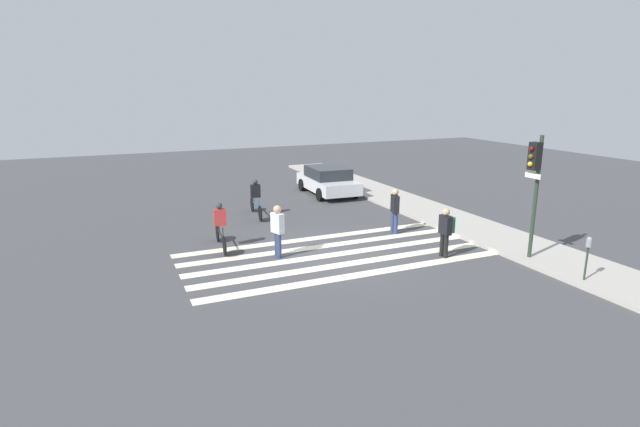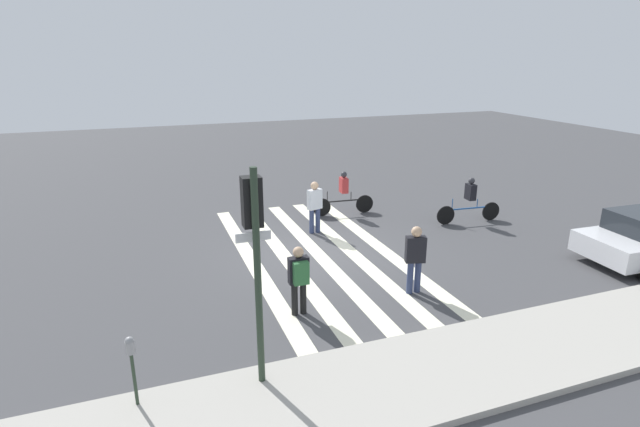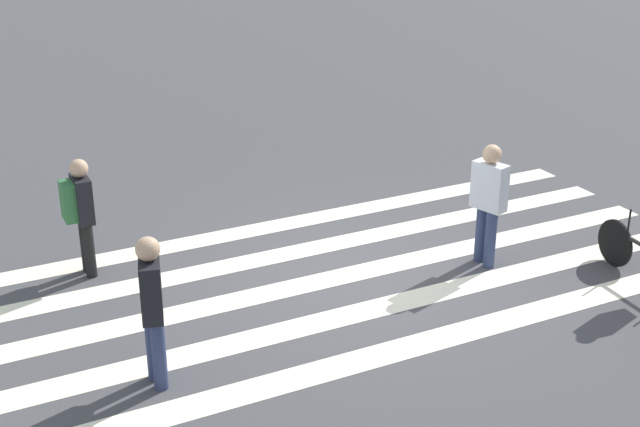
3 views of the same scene
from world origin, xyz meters
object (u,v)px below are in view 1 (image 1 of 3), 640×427
(pedestrian_adult_yellow_jacket, at_px, (395,208))
(cyclist_near_curb, at_px, (220,224))
(cyclist_far_lane, at_px, (256,197))
(car_parked_far_curb, at_px, (328,180))
(pedestrian_child_with_backpack, at_px, (278,228))
(traffic_light, at_px, (535,175))
(parking_meter, at_px, (588,249))
(pedestrian_adult_blue_shirt, at_px, (446,229))

(pedestrian_adult_yellow_jacket, height_order, cyclist_near_curb, pedestrian_adult_yellow_jacket)
(cyclist_far_lane, height_order, car_parked_far_curb, cyclist_far_lane)
(cyclist_near_curb, bearing_deg, pedestrian_adult_yellow_jacket, 87.02)
(pedestrian_adult_yellow_jacket, xyz_separation_m, pedestrian_child_with_backpack, (0.83, -4.93, 0.00))
(pedestrian_child_with_backpack, xyz_separation_m, car_parked_far_curb, (-8.29, 5.56, -0.25))
(traffic_light, bearing_deg, pedestrian_child_with_backpack, -116.81)
(cyclist_far_lane, bearing_deg, cyclist_near_curb, -26.97)
(cyclist_far_lane, bearing_deg, pedestrian_adult_yellow_jacket, 46.86)
(cyclist_far_lane, bearing_deg, car_parked_far_curb, 126.69)
(parking_meter, xyz_separation_m, pedestrian_adult_blue_shirt, (-3.51, -2.13, -0.08))
(cyclist_near_curb, bearing_deg, cyclist_far_lane, 152.14)
(pedestrian_adult_blue_shirt, bearing_deg, parking_meter, -148.36)
(parking_meter, distance_m, cyclist_near_curb, 11.34)
(pedestrian_adult_yellow_jacket, relative_size, car_parked_far_curb, 0.40)
(traffic_light, distance_m, car_parked_far_curb, 12.15)
(pedestrian_adult_blue_shirt, xyz_separation_m, pedestrian_child_with_backpack, (-2.16, -5.01, 0.02))
(pedestrian_child_with_backpack, distance_m, cyclist_near_curb, 2.25)
(pedestrian_child_with_backpack, relative_size, cyclist_near_curb, 0.75)
(car_parked_far_curb, bearing_deg, pedestrian_child_with_backpack, -31.60)
(cyclist_near_curb, bearing_deg, pedestrian_adult_blue_shirt, 63.99)
(traffic_light, xyz_separation_m, car_parked_far_curb, (-11.87, -1.53, -2.07))
(pedestrian_adult_blue_shirt, bearing_deg, cyclist_near_curb, 60.04)
(pedestrian_adult_yellow_jacket, bearing_deg, traffic_light, -137.69)
(parking_meter, bearing_deg, traffic_light, -178.79)
(cyclist_far_lane, bearing_deg, pedestrian_child_with_backpack, -3.76)
(parking_meter, distance_m, cyclist_far_lane, 12.74)
(traffic_light, height_order, cyclist_near_curb, traffic_light)
(traffic_light, relative_size, pedestrian_adult_blue_shirt, 2.44)
(pedestrian_adult_blue_shirt, distance_m, car_parked_far_curb, 10.46)
(traffic_light, bearing_deg, pedestrian_adult_blue_shirt, -124.34)
(pedestrian_child_with_backpack, bearing_deg, parking_meter, -145.43)
(pedestrian_adult_yellow_jacket, bearing_deg, car_parked_far_curb, 11.40)
(pedestrian_adult_yellow_jacket, height_order, pedestrian_child_with_backpack, pedestrian_child_with_backpack)
(traffic_light, height_order, parking_meter, traffic_light)
(pedestrian_adult_yellow_jacket, bearing_deg, pedestrian_child_with_backpack, 115.77)
(parking_meter, height_order, cyclist_far_lane, cyclist_far_lane)
(pedestrian_adult_blue_shirt, bearing_deg, pedestrian_adult_yellow_jacket, 1.88)
(pedestrian_adult_yellow_jacket, xyz_separation_m, cyclist_far_lane, (-4.59, -4.07, -0.11))
(traffic_light, height_order, pedestrian_adult_blue_shirt, traffic_light)
(pedestrian_child_with_backpack, bearing_deg, pedestrian_adult_blue_shirt, -130.28)
(pedestrian_child_with_backpack, xyz_separation_m, cyclist_near_curb, (-1.66, -1.51, -0.12))
(cyclist_near_curb, distance_m, cyclist_far_lane, 4.44)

